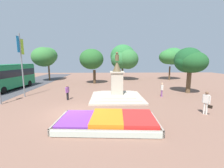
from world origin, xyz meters
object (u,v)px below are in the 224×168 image
Objects in this scene: pedestrian_with_handbag at (206,101)px; pedestrian_near_planter at (162,89)px; banner_pole at (22,63)px; pedestrian_crossing_plaza at (67,91)px; flower_planter at (109,121)px; statue_monument at (117,90)px; city_bus at (8,76)px.

pedestrian_with_handbag is 5.70m from pedestrian_near_planter.
pedestrian_near_planter is at bearing -1.98° from banner_pole.
pedestrian_crossing_plaza is at bearing 158.60° from pedestrian_with_handbag.
flower_planter is 6.93m from statue_monument.
banner_pole is 6.14m from city_bus.
city_bus is 5.82× the size of pedestrian_near_planter.
city_bus is at bearing 154.30° from pedestrian_with_handbag.
statue_monument reaches higher than city_bus.
city_bus is at bearing 139.18° from flower_planter.
pedestrian_crossing_plaza is (-5.13, -0.63, 0.07)m from statue_monument.
pedestrian_with_handbag is at bearing -21.40° from pedestrian_crossing_plaza.
statue_monument is 10.78m from banner_pole.
pedestrian_with_handbag reaches higher than pedestrian_near_planter.
pedestrian_crossing_plaza is (-4.20, 6.22, 0.64)m from flower_planter.
banner_pole is at bearing -43.47° from city_bus.
city_bus is at bearing 149.44° from pedestrian_crossing_plaza.
pedestrian_with_handbag is 1.13× the size of pedestrian_near_planter.
city_bus reaches higher than flower_planter.
statue_monument is (0.92, 6.85, 0.57)m from flower_planter.
banner_pole reaches higher than pedestrian_near_planter.
flower_planter is 12.69m from banner_pole.
flower_planter is at bearing -39.55° from banner_pole.
pedestrian_crossing_plaza is (5.19, -1.55, -2.90)m from banner_pole.
pedestrian_crossing_plaza is (-10.20, -1.01, 0.00)m from pedestrian_near_planter.
banner_pole reaches higher than statue_monument.
statue_monument is 8.24m from pedestrian_with_handbag.
pedestrian_near_planter is (5.99, 7.23, 0.64)m from flower_planter.
flower_planter is at bearing -97.68° from statue_monument.
banner_pole is at bearing 160.07° from pedestrian_with_handbag.
pedestrian_with_handbag is (16.74, -6.07, -2.80)m from banner_pole.
statue_monument reaches higher than pedestrian_near_planter.
statue_monument is at bearing 82.32° from flower_planter.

